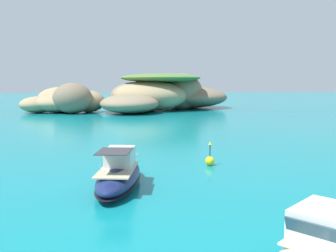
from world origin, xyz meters
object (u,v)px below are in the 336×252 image
object	(u,v)px
islet_large	(165,95)
islet_small	(64,101)
motorboat_navy	(119,174)
channel_buoy	(210,160)
motorboat_cream	(327,251)

from	to	relation	value
islet_large	islet_small	bearing A→B (deg)	-169.12
motorboat_navy	islet_small	bearing A→B (deg)	99.91
islet_large	channel_buoy	xyz separation A→B (m)	(-4.30, -48.13, -2.50)
islet_large	motorboat_cream	world-z (taller)	islet_large
motorboat_navy	channel_buoy	bearing A→B (deg)	34.71
motorboat_navy	channel_buoy	xyz separation A→B (m)	(5.53, 3.83, -0.29)
motorboat_navy	motorboat_cream	size ratio (longest dim) A/B	1.06
motorboat_cream	channel_buoy	xyz separation A→B (m)	(0.38, 12.81, -0.29)
islet_large	channel_buoy	distance (m)	48.39
motorboat_navy	channel_buoy	size ratio (longest dim) A/B	4.38
islet_small	motorboat_navy	bearing A→B (deg)	-80.09
islet_small	channel_buoy	world-z (taller)	islet_small
islet_large	motorboat_cream	size ratio (longest dim) A/B	4.92
islet_large	motorboat_navy	size ratio (longest dim) A/B	4.63
islet_large	islet_small	distance (m)	18.65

